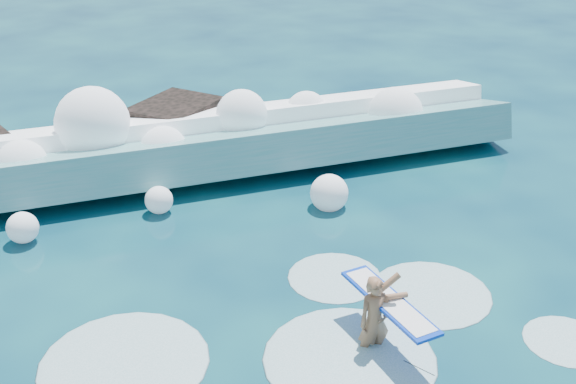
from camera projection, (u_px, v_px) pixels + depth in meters
name	position (u px, v px, depth m)	size (l,w,h in m)	color
ground	(247.00, 307.00, 13.29)	(200.00, 200.00, 0.00)	#082741
breaking_wave	(138.00, 155.00, 18.14)	(19.89, 3.03, 1.71)	teal
rock_cluster	(62.00, 152.00, 18.62)	(8.72, 3.59, 1.56)	black
surfer_with_board	(378.00, 317.00, 12.01)	(1.01, 2.86, 1.65)	#926344
wave_spray	(121.00, 137.00, 17.68)	(15.05, 4.86, 2.47)	white
surf_foam	(304.00, 349.00, 12.21)	(9.41, 5.69, 0.15)	silver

